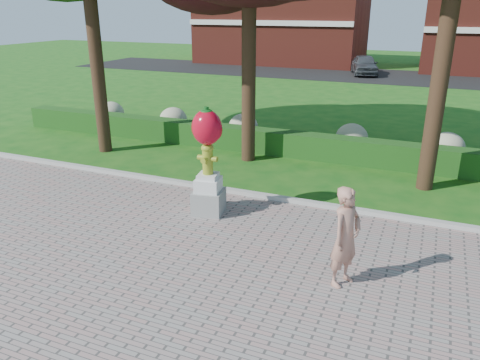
# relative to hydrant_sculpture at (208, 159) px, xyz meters

# --- Properties ---
(ground) EXTENTS (100.00, 100.00, 0.00)m
(ground) POSITION_rel_hydrant_sculpture_xyz_m (1.28, -1.62, -1.42)
(ground) COLOR #155314
(ground) RESTS_ON ground
(curb) EXTENTS (40.00, 0.18, 0.15)m
(curb) POSITION_rel_hydrant_sculpture_xyz_m (1.28, 1.38, -1.34)
(curb) COLOR #ADADA5
(curb) RESTS_ON ground
(lawn_hedge) EXTENTS (24.00, 0.70, 0.80)m
(lawn_hedge) POSITION_rel_hydrant_sculpture_xyz_m (1.28, 5.38, -1.02)
(lawn_hedge) COLOR #1A4C15
(lawn_hedge) RESTS_ON ground
(hydrangea_row) EXTENTS (20.10, 1.10, 0.99)m
(hydrangea_row) POSITION_rel_hydrant_sculpture_xyz_m (1.85, 6.38, -0.87)
(hydrangea_row) COLOR tan
(hydrangea_row) RESTS_ON ground
(street) EXTENTS (50.00, 8.00, 0.02)m
(street) POSITION_rel_hydrant_sculpture_xyz_m (1.28, 26.38, -1.41)
(street) COLOR black
(street) RESTS_ON ground
(building_left) EXTENTS (14.00, 8.00, 7.00)m
(building_left) POSITION_rel_hydrant_sculpture_xyz_m (-8.72, 32.38, 2.08)
(building_left) COLOR maroon
(building_left) RESTS_ON ground
(hydrant_sculpture) EXTENTS (0.81, 0.81, 2.60)m
(hydrant_sculpture) POSITION_rel_hydrant_sculpture_xyz_m (0.00, 0.00, 0.00)
(hydrant_sculpture) COLOR gray
(hydrant_sculpture) RESTS_ON walkway
(woman) EXTENTS (0.69, 0.80, 1.86)m
(woman) POSITION_rel_hydrant_sculpture_xyz_m (3.62, -1.85, -0.45)
(woman) COLOR tan
(woman) RESTS_ON walkway
(parked_car) EXTENTS (2.71, 4.48, 1.43)m
(parked_car) POSITION_rel_hydrant_sculpture_xyz_m (-0.43, 26.68, -0.68)
(parked_car) COLOR #43474B
(parked_car) RESTS_ON street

